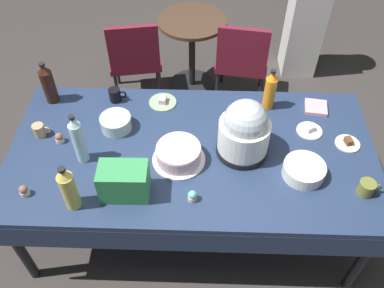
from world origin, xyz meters
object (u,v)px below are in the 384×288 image
Objects in this scene: dessert_plate_white at (309,130)px; soda_bottle_cola at (48,84)px; glass_salad_bowl at (116,123)px; cupcake_cocoa at (59,138)px; cupcake_berry at (192,196)px; dessert_plate_cream at (348,143)px; soda_bottle_ginger_ale at (69,189)px; ceramic_snack_bowl at (304,170)px; coffee_mug_olive at (367,188)px; coffee_mug_black at (115,95)px; potluck_table at (192,156)px; slow_cooker at (244,130)px; coffee_mug_tan at (40,130)px; round_cafe_table at (192,41)px; water_cooler at (307,16)px; cupcake_vanilla at (24,191)px; soda_bottle_orange_juice at (270,91)px; maroon_chair_right at (242,58)px; dessert_plate_sage at (163,101)px; maroon_chair_left at (135,56)px; soda_carton at (124,181)px; frosted_layer_cake at (179,154)px.

dessert_plate_white is 1.70m from soda_bottle_cola.
glass_salad_bowl is 0.35m from cupcake_cocoa.
cupcake_berry is (0.49, -0.53, -0.01)m from glass_salad_bowl.
dessert_plate_white is 0.24m from dessert_plate_cream.
ceramic_snack_bowl is at bearing 10.95° from soda_bottle_ginger_ale.
dessert_plate_white is 1.24× the size of coffee_mug_olive.
coffee_mug_black is at bearing 152.71° from ceramic_snack_bowl.
coffee_mug_black is at bearing 54.32° from cupcake_cocoa.
cupcake_berry is (-0.71, -0.54, 0.02)m from dessert_plate_white.
potluck_table is at bearing -39.24° from coffee_mug_black.
coffee_mug_tan is (-1.23, 0.09, -0.13)m from slow_cooker.
dessert_plate_cream is (0.21, -0.10, 0.00)m from dessert_plate_white.
coffee_mug_olive reaches higher than potluck_table.
coffee_mug_olive reaches higher than round_cafe_table.
water_cooler is at bearing 80.52° from dessert_plate_white.
cupcake_berry is at bearing -0.29° from cupcake_vanilla.
slow_cooker reaches higher than dessert_plate_white.
coffee_mug_olive is (1.57, 0.13, -0.10)m from soda_bottle_ginger_ale.
coffee_mug_black is at bearing 178.33° from soda_bottle_orange_juice.
soda_bottle_cola is 2.54× the size of coffee_mug_black.
glass_salad_bowl is at bearing 21.88° from cupcake_cocoa.
soda_bottle_ginger_ale reaches higher than maroon_chair_right.
cupcake_cocoa is at bearing -158.12° from glass_salad_bowl.
potluck_table is at bearing -2.76° from cupcake_cocoa.
dessert_plate_cream is 1.02m from cupcake_berry.
dessert_plate_cream is at bearing -55.58° from round_cafe_table.
soda_bottle_ginger_ale is at bearing -96.19° from coffee_mug_black.
cupcake_berry is at bearing -73.87° from dessert_plate_sage.
soda_bottle_ginger_ale is at bearing -92.62° from maroon_chair_left.
dessert_plate_white and dessert_plate_cream have the same top height.
potluck_table is 1.53m from round_cafe_table.
soda_bottle_orange_juice is (-0.15, 0.57, 0.10)m from ceramic_snack_bowl.
slow_cooker is 0.67m from dessert_plate_cream.
dessert_plate_sage is at bearing -69.66° from maroon_chair_left.
soda_bottle_cola is 1.65m from maroon_chair_right.
round_cafe_table is (0.89, 1.43, -0.29)m from coffee_mug_tan.
cupcake_cocoa is at bearing -101.96° from maroon_chair_left.
soda_bottle_orange_juice reaches higher than cupcake_cocoa.
glass_salad_bowl is 1.05× the size of dessert_plate_sage.
water_cooler is (0.06, 1.76, -0.17)m from dessert_plate_cream.
round_cafe_table is (0.30, 1.85, -0.35)m from soda_carton.
soda_bottle_orange_juice reaches higher than coffee_mug_black.
glass_salad_bowl is (-0.48, 0.17, 0.11)m from potluck_table.
dessert_plate_cream is 0.57× the size of soda_carton.
dessert_plate_white is 1.06× the size of dessert_plate_cream.
soda_bottle_orange_juice is at bearing 58.18° from cupcake_berry.
coffee_mug_tan reaches higher than cupcake_cocoa.
cupcake_berry reaches higher than dessert_plate_cream.
cupcake_vanilla is at bearing -114.27° from round_cafe_table.
frosted_layer_cake reaches higher than maroon_chair_right.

